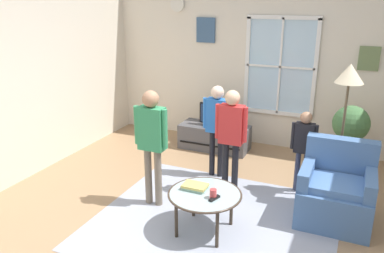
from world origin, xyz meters
TOP-DOWN VIEW (x-y plane):
  - ground_plane at (0.00, 0.00)m, footprint 5.88×6.16m
  - back_wall at (0.00, 2.84)m, footprint 5.28×0.17m
  - area_rug at (0.09, 0.21)m, footprint 2.56×2.27m
  - tv_stand at (-0.67, 2.24)m, footprint 1.11×0.49m
  - television at (-0.67, 2.24)m, footprint 0.50×0.08m
  - armchair at (1.28, 0.79)m, footprint 0.76×0.74m
  - coffee_table at (0.05, -0.00)m, footprint 0.77×0.77m
  - book_stack at (-0.08, 0.05)m, footprint 0.25×0.18m
  - cup at (0.17, -0.06)m, footprint 0.07×0.07m
  - remote_near_books at (0.19, -0.07)m, footprint 0.08×0.15m
  - person_red_shirt at (0.03, 0.91)m, footprint 0.40×0.18m
  - person_green_shirt at (-0.71, 0.29)m, footprint 0.42×0.19m
  - person_black_shirt at (0.83, 1.31)m, footprint 0.32×0.14m
  - person_blue_shirt at (-0.30, 1.31)m, footprint 0.38×0.17m
  - potted_plant_by_window at (1.33, 2.27)m, footprint 0.50×0.50m
  - floor_lamp at (1.25, 1.35)m, footprint 0.32×0.32m

SIDE VIEW (x-z plane):
  - ground_plane at x=0.00m, z-range -0.02..0.00m
  - area_rug at x=0.09m, z-range 0.00..0.01m
  - tv_stand at x=-0.67m, z-range 0.00..0.39m
  - armchair at x=1.28m, z-range -0.11..0.76m
  - coffee_table at x=0.05m, z-range 0.19..0.64m
  - remote_near_books at x=0.19m, z-range 0.44..0.46m
  - book_stack at x=-0.08m, z-range 0.44..0.49m
  - cup at x=0.17m, z-range 0.44..0.54m
  - television at x=-0.67m, z-range 0.40..0.76m
  - potted_plant_by_window at x=1.33m, z-range 0.13..1.06m
  - person_black_shirt at x=0.83m, z-range 0.13..1.18m
  - person_blue_shirt at x=-0.30m, z-range 0.16..1.43m
  - person_red_shirt at x=0.03m, z-range 0.17..1.49m
  - person_green_shirt at x=-0.71m, z-range 0.18..1.56m
  - floor_lamp at x=1.25m, z-range 0.55..2.20m
  - back_wall at x=0.00m, z-range 0.00..2.91m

